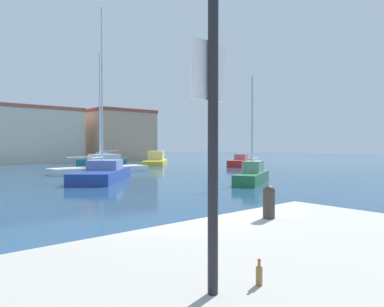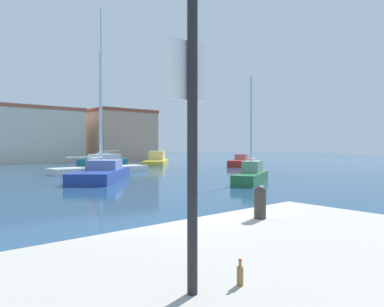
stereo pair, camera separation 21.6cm
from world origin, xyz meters
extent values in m
plane|color=navy|center=(15.00, 20.00, 0.00)|extent=(160.00, 160.00, 0.00)
cylinder|color=black|center=(-2.68, -3.99, 3.22)|extent=(0.10, 0.10, 4.39)
cube|color=white|center=(-2.68, -3.93, 3.15)|extent=(0.44, 0.03, 0.56)
cylinder|color=red|center=(-2.68, -3.91, 3.21)|extent=(0.24, 0.01, 0.24)
cylinder|color=olive|center=(-2.17, -4.14, 1.11)|extent=(0.07, 0.07, 0.19)
cylinder|color=olive|center=(-2.17, -4.14, 1.24)|extent=(0.03, 0.03, 0.07)
cylinder|color=#B21E19|center=(-2.17, -4.14, 1.28)|extent=(0.03, 0.03, 0.01)
cylinder|color=#38332D|center=(0.58, -2.19, 1.28)|extent=(0.23, 0.23, 0.52)
sphere|color=#38332D|center=(0.58, -2.19, 1.54)|extent=(0.24, 0.24, 0.24)
cube|color=white|center=(9.44, 23.00, 0.27)|extent=(9.03, 2.91, 0.53)
cube|color=silver|center=(9.86, 23.03, 1.09)|extent=(2.40, 2.07, 1.12)
cylinder|color=silver|center=(9.44, 23.00, 5.63)|extent=(0.12, 0.12, 10.21)
cylinder|color=silver|center=(7.84, 22.91, 1.43)|extent=(3.12, 0.26, 0.08)
cube|color=#1E707A|center=(13.92, 31.78, 0.45)|extent=(5.97, 4.04, 0.90)
cube|color=#6B9CA2|center=(14.08, 31.71, 1.26)|extent=(1.99, 2.01, 0.73)
cylinder|color=silver|center=(13.92, 31.78, 3.82)|extent=(0.12, 0.12, 5.86)
cylinder|color=silver|center=(14.86, 31.38, 1.80)|extent=(1.85, 0.86, 0.08)
cube|color=#233D93|center=(6.32, 16.32, 0.37)|extent=(7.05, 7.64, 0.74)
cube|color=#6E7DB1|center=(6.87, 16.97, 1.06)|extent=(3.21, 3.26, 0.65)
cylinder|color=silver|center=(6.32, 16.32, 6.35)|extent=(0.12, 0.12, 11.24)
cylinder|color=silver|center=(5.41, 15.25, 1.64)|extent=(1.83, 2.14, 0.08)
cube|color=#B22823|center=(26.81, 21.74, 0.38)|extent=(6.62, 4.83, 0.75)
cube|color=#C4716E|center=(27.32, 22.04, 1.08)|extent=(2.15, 2.00, 0.67)
cube|color=#28703D|center=(12.89, 8.41, 0.33)|extent=(5.22, 3.68, 0.67)
cube|color=gray|center=(13.31, 8.63, 1.04)|extent=(2.16, 1.82, 0.74)
cylinder|color=silver|center=(12.89, 8.41, 3.79)|extent=(0.12, 0.12, 6.24)
cylinder|color=silver|center=(13.71, 8.85, 1.57)|extent=(1.64, 0.93, 0.08)
cube|color=gold|center=(21.57, 31.75, 0.26)|extent=(7.34, 7.89, 0.51)
cube|color=#DFCD77|center=(22.23, 32.51, 1.10)|extent=(3.54, 3.67, 1.18)
cube|color=beige|center=(10.72, 47.05, 3.73)|extent=(12.98, 6.73, 7.46)
cube|color=#B25B42|center=(10.72, 47.05, 7.71)|extent=(13.24, 6.87, 0.50)
cube|color=tan|center=(23.83, 45.21, 3.84)|extent=(9.72, 7.60, 7.68)
cube|color=#9E4733|center=(23.83, 45.21, 7.93)|extent=(9.91, 7.76, 0.50)
camera|label=1|loc=(-5.00, -6.38, 2.43)|focal=33.09mm
camera|label=2|loc=(-4.84, -6.52, 2.43)|focal=33.09mm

